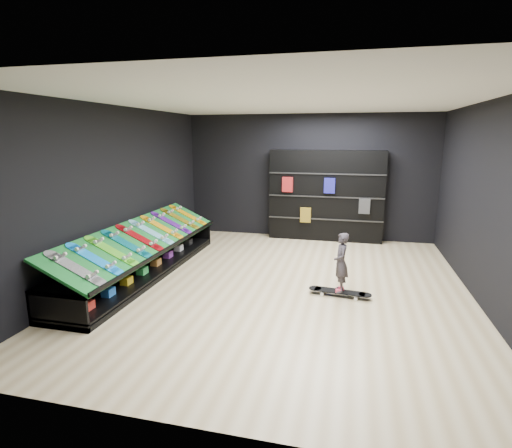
% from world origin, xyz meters
% --- Properties ---
extents(floor, '(6.00, 7.00, 0.01)m').
position_xyz_m(floor, '(0.00, 0.00, 0.00)').
color(floor, beige).
rests_on(floor, ground).
extents(ceiling, '(6.00, 7.00, 0.01)m').
position_xyz_m(ceiling, '(0.00, 0.00, 3.00)').
color(ceiling, white).
rests_on(ceiling, ground).
extents(wall_back, '(6.00, 0.02, 3.00)m').
position_xyz_m(wall_back, '(0.00, 3.50, 1.50)').
color(wall_back, black).
rests_on(wall_back, ground).
extents(wall_front, '(6.00, 0.02, 3.00)m').
position_xyz_m(wall_front, '(0.00, -3.50, 1.50)').
color(wall_front, black).
rests_on(wall_front, ground).
extents(wall_left, '(0.02, 7.00, 3.00)m').
position_xyz_m(wall_left, '(-3.00, 0.00, 1.50)').
color(wall_left, black).
rests_on(wall_left, ground).
extents(wall_right, '(0.02, 7.00, 3.00)m').
position_xyz_m(wall_right, '(3.00, 0.00, 1.50)').
color(wall_right, black).
rests_on(wall_right, ground).
extents(display_rack, '(0.90, 4.50, 0.50)m').
position_xyz_m(display_rack, '(-2.55, 0.00, 0.25)').
color(display_rack, black).
rests_on(display_rack, ground).
extents(turf_ramp, '(0.92, 4.50, 0.46)m').
position_xyz_m(turf_ramp, '(-2.50, 0.00, 0.71)').
color(turf_ramp, '#0F5F1F').
rests_on(turf_ramp, display_rack).
extents(back_shelving, '(2.69, 0.31, 2.15)m').
position_xyz_m(back_shelving, '(0.46, 3.32, 1.08)').
color(back_shelving, black).
rests_on(back_shelving, ground).
extents(floor_skateboard, '(1.00, 0.33, 0.09)m').
position_xyz_m(floor_skateboard, '(0.96, -0.23, 0.05)').
color(floor_skateboard, black).
rests_on(floor_skateboard, ground).
extents(child, '(0.18, 0.23, 0.56)m').
position_xyz_m(child, '(0.96, -0.23, 0.37)').
color(child, black).
rests_on(child, floor_skateboard).
extents(display_board_0, '(0.93, 0.22, 0.50)m').
position_xyz_m(display_board_0, '(-2.49, -1.90, 0.74)').
color(display_board_0, black).
rests_on(display_board_0, turf_ramp).
extents(display_board_1, '(0.93, 0.22, 0.50)m').
position_xyz_m(display_board_1, '(-2.49, -1.48, 0.74)').
color(display_board_1, blue).
rests_on(display_board_1, turf_ramp).
extents(display_board_2, '(0.93, 0.22, 0.50)m').
position_xyz_m(display_board_2, '(-2.49, -1.06, 0.74)').
color(display_board_2, green).
rests_on(display_board_2, turf_ramp).
extents(display_board_3, '(0.93, 0.22, 0.50)m').
position_xyz_m(display_board_3, '(-2.49, -0.63, 0.74)').
color(display_board_3, '#0C8C99').
rests_on(display_board_3, turf_ramp).
extents(display_board_4, '(0.93, 0.22, 0.50)m').
position_xyz_m(display_board_4, '(-2.49, -0.21, 0.74)').
color(display_board_4, red).
rests_on(display_board_4, turf_ramp).
extents(display_board_5, '(0.93, 0.22, 0.50)m').
position_xyz_m(display_board_5, '(-2.49, 0.21, 0.74)').
color(display_board_5, '#0CB2E5').
rests_on(display_board_5, turf_ramp).
extents(display_board_6, '(0.93, 0.22, 0.50)m').
position_xyz_m(display_board_6, '(-2.49, 0.63, 0.74)').
color(display_board_6, orange).
rests_on(display_board_6, turf_ramp).
extents(display_board_7, '(0.93, 0.22, 0.50)m').
position_xyz_m(display_board_7, '(-2.49, 1.06, 0.74)').
color(display_board_7, purple).
rests_on(display_board_7, turf_ramp).
extents(display_board_8, '(0.93, 0.22, 0.50)m').
position_xyz_m(display_board_8, '(-2.49, 1.48, 0.74)').
color(display_board_8, yellow).
rests_on(display_board_8, turf_ramp).
extents(display_board_9, '(0.93, 0.22, 0.50)m').
position_xyz_m(display_board_9, '(-2.49, 1.90, 0.74)').
color(display_board_9, yellow).
rests_on(display_board_9, turf_ramp).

